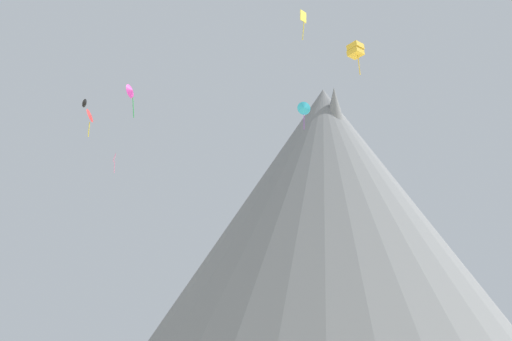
% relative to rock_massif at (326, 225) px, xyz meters
% --- Properties ---
extents(rock_massif, '(82.56, 82.56, 45.12)m').
position_rel_rock_massif_xyz_m(rock_massif, '(0.00, 0.00, 0.00)').
color(rock_massif, slate).
rests_on(rock_massif, ground_plane).
extents(kite_cyan_high, '(1.98, 0.96, 4.15)m').
position_rel_rock_massif_xyz_m(kite_cyan_high, '(-3.34, -16.01, 13.80)').
color(kite_cyan_high, '#33BCDB').
extents(kite_red_mid, '(0.73, 1.50, 2.96)m').
position_rel_rock_massif_xyz_m(kite_red_mid, '(-24.96, -42.79, 3.40)').
color(kite_red_mid, red).
extents(kite_yellow_high, '(0.71, 0.91, 3.57)m').
position_rel_rock_massif_xyz_m(kite_yellow_high, '(-3.52, -37.47, 16.25)').
color(kite_yellow_high, yellow).
extents(kite_gold_high, '(1.55, 1.55, 2.83)m').
position_rel_rock_massif_xyz_m(kite_gold_high, '(0.57, -52.42, 5.09)').
color(kite_gold_high, gold).
extents(kite_pink_high, '(0.60, 1.01, 2.55)m').
position_rel_rock_massif_xyz_m(kite_pink_high, '(-27.81, -23.94, 4.47)').
color(kite_pink_high, pink).
extents(kite_magenta_mid, '(0.87, 1.41, 3.22)m').
position_rel_rock_massif_xyz_m(kite_magenta_mid, '(-19.28, -48.92, 3.37)').
color(kite_magenta_mid, '#D1339E').
extents(kite_black_high, '(0.77, 1.29, 1.27)m').
position_rel_rock_massif_xyz_m(kite_black_high, '(-34.05, -18.43, 14.36)').
color(kite_black_high, black).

